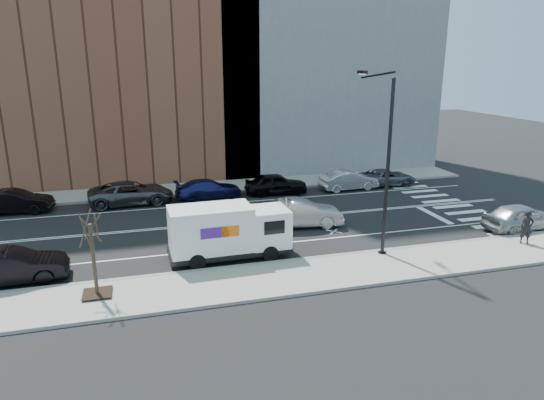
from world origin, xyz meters
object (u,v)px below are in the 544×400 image
far_parked_b (14,202)px  driving_sedan (301,213)px  near_parked_front (521,217)px  pedestrian (527,227)px  fedex_van (228,231)px

far_parked_b → driving_sedan: bearing=-109.0°
far_parked_b → driving_sedan: size_ratio=0.93×
near_parked_front → pedestrian: 2.83m
near_parked_front → driving_sedan: bearing=68.7°
near_parked_front → far_parked_b: bearing=65.4°
fedex_van → near_parked_front: 17.68m
pedestrian → driving_sedan: bearing=170.0°
near_parked_front → pedestrian: (-1.70, -2.25, 0.28)m
driving_sedan → pedestrian: 12.55m
fedex_van → driving_sedan: size_ratio=1.22×
near_parked_front → fedex_van: bearing=85.7°
fedex_van → far_parked_b: size_ratio=1.31×
fedex_van → pedestrian: fedex_van is taller
driving_sedan → pedestrian: (10.81, -6.36, 0.25)m
fedex_van → driving_sedan: fedex_van is taller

